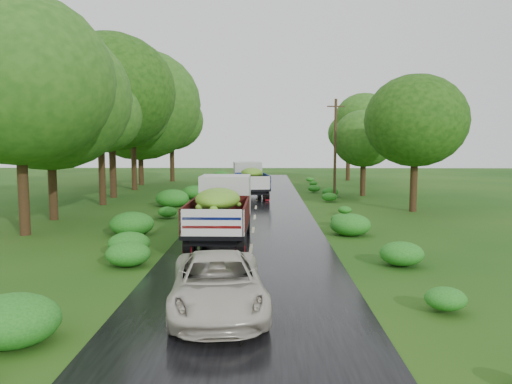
{
  "coord_description": "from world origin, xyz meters",
  "views": [
    {
      "loc": [
        0.52,
        -15.49,
        4.34
      ],
      "look_at": [
        0.11,
        9.39,
        1.7
      ],
      "focal_mm": 35.0,
      "sensor_mm": 36.0,
      "label": 1
    }
  ],
  "objects_px": {
    "truck_far": "(250,178)",
    "utility_pole": "(335,147)",
    "car": "(218,284)",
    "truck_near": "(222,207)"
  },
  "relations": [
    {
      "from": "truck_far",
      "to": "utility_pole",
      "type": "height_order",
      "value": "utility_pole"
    },
    {
      "from": "truck_far",
      "to": "car",
      "type": "distance_m",
      "value": 25.06
    },
    {
      "from": "truck_far",
      "to": "car",
      "type": "height_order",
      "value": "truck_far"
    },
    {
      "from": "car",
      "to": "utility_pole",
      "type": "xyz_separation_m",
      "value": [
        6.38,
        24.56,
        3.02
      ]
    },
    {
      "from": "truck_far",
      "to": "utility_pole",
      "type": "distance_m",
      "value": 6.7
    },
    {
      "from": "truck_near",
      "to": "utility_pole",
      "type": "height_order",
      "value": "utility_pole"
    },
    {
      "from": "truck_far",
      "to": "truck_near",
      "type": "bearing_deg",
      "value": -100.25
    },
    {
      "from": "truck_far",
      "to": "car",
      "type": "bearing_deg",
      "value": -97.99
    },
    {
      "from": "truck_near",
      "to": "car",
      "type": "xyz_separation_m",
      "value": [
        0.62,
        -8.47,
        -0.81
      ]
    },
    {
      "from": "truck_near",
      "to": "car",
      "type": "relative_size",
      "value": 1.29
    }
  ]
}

